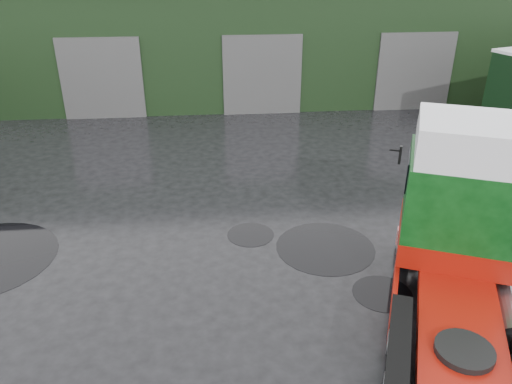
# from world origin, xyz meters

# --- Properties ---
(ground) EXTENTS (100.00, 100.00, 0.00)m
(ground) POSITION_xyz_m (0.00, 0.00, 0.00)
(ground) COLOR black
(warehouse) EXTENTS (32.40, 12.40, 6.30)m
(warehouse) POSITION_xyz_m (2.00, 20.00, 3.16)
(warehouse) COLOR black
(warehouse) RESTS_ON ground
(hero_tractor) EXTENTS (5.63, 7.89, 4.51)m
(hero_tractor) POSITION_xyz_m (4.50, -3.00, 2.26)
(hero_tractor) COLOR #0A3810
(hero_tractor) RESTS_ON ground
(tree_back_b) EXTENTS (4.40, 4.40, 7.50)m
(tree_back_b) POSITION_xyz_m (10.00, 30.00, 3.75)
(tree_back_b) COLOR black
(tree_back_b) RESTS_ON ground
(puddle_1) EXTENTS (2.88, 2.88, 0.01)m
(puddle_1) POSITION_xyz_m (2.46, 0.82, 0.00)
(puddle_1) COLOR black
(puddle_1) RESTS_ON ground
(puddle_3) EXTENTS (1.52, 1.52, 0.01)m
(puddle_3) POSITION_xyz_m (3.43, -1.43, 0.00)
(puddle_3) COLOR black
(puddle_3) RESTS_ON ground
(puddle_4) EXTENTS (1.43, 1.43, 0.01)m
(puddle_4) POSITION_xyz_m (0.35, 1.75, 0.00)
(puddle_4) COLOR black
(puddle_4) RESTS_ON ground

